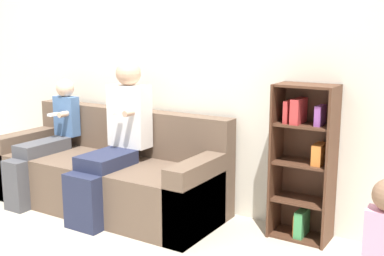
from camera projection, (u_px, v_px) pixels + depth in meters
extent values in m
plane|color=#B2A893|center=(90.00, 231.00, 3.75)|extent=(14.00, 14.00, 0.00)
cube|color=silver|center=(158.00, 60.00, 4.27)|extent=(10.00, 0.06, 2.55)
cube|color=brown|center=(100.00, 186.00, 4.14)|extent=(2.10, 0.64, 0.44)
cube|color=brown|center=(130.00, 154.00, 4.43)|extent=(2.10, 0.17, 0.84)
cube|color=brown|center=(25.00, 162.00, 4.62)|extent=(0.18, 0.64, 0.58)
cube|color=brown|center=(196.00, 198.00, 3.63)|extent=(0.18, 0.64, 0.58)
cube|color=#232842|center=(83.00, 203.00, 3.74)|extent=(0.31, 0.12, 0.44)
cube|color=#232842|center=(106.00, 160.00, 3.92)|extent=(0.31, 0.45, 0.11)
cube|color=white|center=(129.00, 116.00, 4.11)|extent=(0.37, 0.17, 0.53)
sphere|color=tan|center=(128.00, 73.00, 4.04)|extent=(0.21, 0.21, 0.21)
cylinder|color=tan|center=(129.00, 113.00, 3.94)|extent=(0.05, 0.10, 0.05)
cube|color=white|center=(115.00, 113.00, 3.95)|extent=(0.05, 0.12, 0.02)
cube|color=#47474C|center=(16.00, 186.00, 4.15)|extent=(0.21, 0.12, 0.44)
cube|color=#47474C|center=(43.00, 147.00, 4.35)|extent=(0.21, 0.51, 0.11)
cube|color=#476B9E|center=(67.00, 116.00, 4.56)|extent=(0.24, 0.11, 0.37)
sphere|color=beige|center=(65.00, 88.00, 4.51)|extent=(0.17, 0.17, 0.17)
cylinder|color=beige|center=(63.00, 114.00, 4.43)|extent=(0.05, 0.10, 0.05)
cube|color=white|center=(54.00, 114.00, 4.43)|extent=(0.05, 0.12, 0.02)
cube|color=#4C2D1E|center=(276.00, 159.00, 3.63)|extent=(0.02, 0.28, 1.16)
cube|color=#4C2D1E|center=(331.00, 167.00, 3.41)|extent=(0.02, 0.28, 1.16)
cube|color=#4C2D1E|center=(309.00, 159.00, 3.63)|extent=(0.44, 0.02, 1.16)
cube|color=#4C2D1E|center=(300.00, 236.00, 3.63)|extent=(0.40, 0.24, 0.02)
cube|color=#4C2D1E|center=(301.00, 200.00, 3.58)|extent=(0.40, 0.24, 0.02)
cube|color=#4C2D1E|center=(303.00, 163.00, 3.52)|extent=(0.40, 0.24, 0.02)
cube|color=#4C2D1E|center=(305.00, 125.00, 3.46)|extent=(0.40, 0.24, 0.02)
cube|color=#4C2D1E|center=(307.00, 86.00, 3.41)|extent=(0.40, 0.24, 0.02)
cube|color=orange|center=(319.00, 154.00, 3.44)|extent=(0.07, 0.16, 0.15)
cube|color=#C63838|center=(299.00, 111.00, 3.47)|extent=(0.06, 0.20, 0.18)
cube|color=#934CA3|center=(320.00, 115.00, 3.39)|extent=(0.04, 0.15, 0.14)
cube|color=#429956|center=(302.00, 223.00, 3.61)|extent=(0.06, 0.19, 0.20)
cube|color=orange|center=(301.00, 224.00, 3.61)|extent=(0.07, 0.15, 0.17)
cube|color=#C63838|center=(289.00, 111.00, 3.51)|extent=(0.03, 0.17, 0.16)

